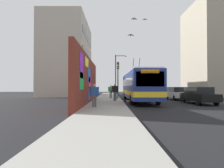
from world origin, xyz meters
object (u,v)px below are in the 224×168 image
(parked_car_white, at_px, (177,93))
(pedestrian_midblock, at_px, (111,90))
(parked_car_black, at_px, (198,95))
(street_lamp, at_px, (117,72))
(pedestrian_at_curb, at_px, (115,90))
(pedestrian_near_wall, at_px, (94,93))
(city_bus, at_px, (138,85))
(traffic_light, at_px, (118,74))

(parked_car_white, bearing_deg, pedestrian_midblock, 83.88)
(parked_car_black, bearing_deg, street_lamp, 29.32)
(pedestrian_at_curb, xyz_separation_m, pedestrian_midblock, (4.32, 0.46, -0.08))
(pedestrian_at_curb, distance_m, pedestrian_near_wall, 6.37)
(city_bus, distance_m, pedestrian_at_curb, 2.75)
(parked_car_white, height_order, pedestrian_near_wall, pedestrian_near_wall)
(pedestrian_near_wall, height_order, street_lamp, street_lamp)
(pedestrian_near_wall, bearing_deg, traffic_light, -12.38)
(parked_car_white, height_order, pedestrian_midblock, pedestrian_midblock)
(pedestrian_midblock, bearing_deg, pedestrian_at_curb, -173.91)
(pedestrian_at_curb, height_order, pedestrian_midblock, pedestrian_at_curb)
(city_bus, relative_size, parked_car_black, 2.62)
(parked_car_white, distance_m, street_lamp, 10.73)
(traffic_light, relative_size, street_lamp, 0.67)
(parked_car_black, xyz_separation_m, pedestrian_at_curb, (2.20, 7.78, 0.38))
(city_bus, distance_m, pedestrian_midblock, 4.71)
(pedestrian_near_wall, distance_m, street_lamp, 17.23)
(traffic_light, bearing_deg, pedestrian_midblock, 38.40)
(pedestrian_near_wall, bearing_deg, parked_car_white, -44.44)
(pedestrian_at_curb, relative_size, traffic_light, 0.40)
(street_lamp, bearing_deg, pedestrian_near_wall, 172.68)
(parked_car_white, xyz_separation_m, street_lamp, (7.26, 7.24, 3.17))
(city_bus, xyz_separation_m, parked_car_white, (2.66, -5.20, -0.93))
(parked_car_black, bearing_deg, city_bus, 60.23)
(city_bus, height_order, pedestrian_near_wall, city_bus)
(city_bus, xyz_separation_m, pedestrian_midblock, (3.54, 3.04, -0.63))
(parked_car_white, distance_m, pedestrian_near_wall, 13.43)
(pedestrian_near_wall, xyz_separation_m, traffic_light, (9.35, -2.05, 2.05))
(pedestrian_at_curb, bearing_deg, pedestrian_near_wall, 165.24)
(parked_car_black, distance_m, pedestrian_midblock, 10.51)
(street_lamp, bearing_deg, pedestrian_at_curb, 177.09)
(traffic_light, distance_m, street_lamp, 7.54)
(parked_car_white, xyz_separation_m, traffic_light, (-0.24, 7.35, 2.33))
(pedestrian_midblock, height_order, street_lamp, street_lamp)
(city_bus, relative_size, street_lamp, 1.85)
(street_lamp, bearing_deg, city_bus, -168.38)
(pedestrian_at_curb, distance_m, pedestrian_midblock, 4.34)
(parked_car_white, xyz_separation_m, pedestrian_near_wall, (-9.59, 9.40, 0.29))
(parked_car_white, height_order, street_lamp, street_lamp)
(pedestrian_near_wall, distance_m, traffic_light, 9.79)
(traffic_light, xyz_separation_m, street_lamp, (7.50, -0.11, 0.83))
(parked_car_black, height_order, pedestrian_midblock, pedestrian_midblock)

